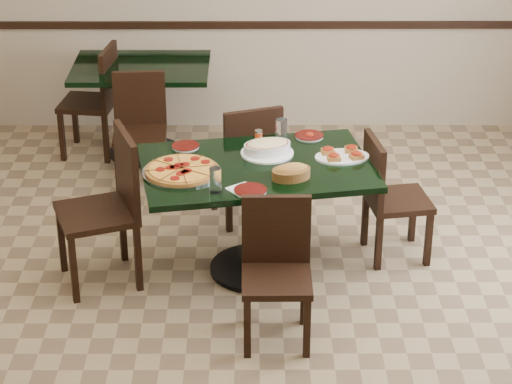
{
  "coord_description": "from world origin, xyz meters",
  "views": [
    {
      "loc": [
        -0.03,
        -5.25,
        3.32
      ],
      "look_at": [
        -0.02,
        0.0,
        0.72
      ],
      "focal_mm": 70.0,
      "sensor_mm": 36.0,
      "label": 1
    }
  ],
  "objects_px": {
    "main_table": "(257,191)",
    "bruschetta_platter": "(342,154)",
    "chair_far": "(248,158)",
    "back_chair_near": "(140,123)",
    "lasagna_casserole": "(267,147)",
    "pepperoni_pizza": "(182,170)",
    "bread_basket": "(291,172)",
    "chair_near": "(276,263)",
    "chair_left": "(110,200)",
    "chair_right": "(387,192)",
    "back_chair_left": "(98,95)",
    "back_table": "(142,93)"
  },
  "relations": [
    {
      "from": "back_table",
      "to": "chair_right",
      "type": "xyz_separation_m",
      "value": [
        1.74,
        -1.66,
        -0.06
      ]
    },
    {
      "from": "bread_basket",
      "to": "bruschetta_platter",
      "type": "bearing_deg",
      "value": 22.28
    },
    {
      "from": "main_table",
      "to": "chair_near",
      "type": "xyz_separation_m",
      "value": [
        0.11,
        -0.7,
        -0.1
      ]
    },
    {
      "from": "chair_right",
      "to": "chair_left",
      "type": "xyz_separation_m",
      "value": [
        -1.74,
        -0.27,
        0.09
      ]
    },
    {
      "from": "main_table",
      "to": "chair_right",
      "type": "bearing_deg",
      "value": 2.21
    },
    {
      "from": "lasagna_casserole",
      "to": "chair_near",
      "type": "bearing_deg",
      "value": -104.62
    },
    {
      "from": "back_chair_near",
      "to": "lasagna_casserole",
      "type": "relative_size",
      "value": 2.43
    },
    {
      "from": "back_table",
      "to": "bread_basket",
      "type": "xyz_separation_m",
      "value": [
        1.1,
        -2.04,
        0.27
      ]
    },
    {
      "from": "main_table",
      "to": "bread_basket",
      "type": "bearing_deg",
      "value": -53.09
    },
    {
      "from": "pepperoni_pizza",
      "to": "bruschetta_platter",
      "type": "relative_size",
      "value": 1.28
    },
    {
      "from": "chair_right",
      "to": "lasagna_casserole",
      "type": "xyz_separation_m",
      "value": [
        -0.78,
        -0.02,
        0.33
      ]
    },
    {
      "from": "main_table",
      "to": "pepperoni_pizza",
      "type": "bearing_deg",
      "value": -176.34
    },
    {
      "from": "chair_far",
      "to": "bruschetta_platter",
      "type": "relative_size",
      "value": 2.37
    },
    {
      "from": "bread_basket",
      "to": "bruschetta_platter",
      "type": "height_order",
      "value": "bread_basket"
    },
    {
      "from": "chair_right",
      "to": "pepperoni_pizza",
      "type": "relative_size",
      "value": 1.76
    },
    {
      "from": "back_chair_left",
      "to": "back_chair_near",
      "type": "bearing_deg",
      "value": 45.56
    },
    {
      "from": "pepperoni_pizza",
      "to": "bread_basket",
      "type": "distance_m",
      "value": 0.66
    },
    {
      "from": "chair_near",
      "to": "chair_left",
      "type": "xyz_separation_m",
      "value": [
        -1.01,
        0.62,
        0.09
      ]
    },
    {
      "from": "lasagna_casserole",
      "to": "bruschetta_platter",
      "type": "distance_m",
      "value": 0.47
    },
    {
      "from": "chair_near",
      "to": "pepperoni_pizza",
      "type": "relative_size",
      "value": 1.75
    },
    {
      "from": "chair_left",
      "to": "bread_basket",
      "type": "distance_m",
      "value": 1.14
    },
    {
      "from": "back_chair_near",
      "to": "back_chair_left",
      "type": "distance_m",
      "value": 0.63
    },
    {
      "from": "back_chair_near",
      "to": "bruschetta_platter",
      "type": "relative_size",
      "value": 2.25
    },
    {
      "from": "back_chair_left",
      "to": "bread_basket",
      "type": "height_order",
      "value": "back_chair_left"
    },
    {
      "from": "chair_near",
      "to": "lasagna_casserole",
      "type": "xyz_separation_m",
      "value": [
        -0.04,
        0.87,
        0.33
      ]
    },
    {
      "from": "bread_basket",
      "to": "lasagna_casserole",
      "type": "bearing_deg",
      "value": 91.98
    },
    {
      "from": "pepperoni_pizza",
      "to": "bread_basket",
      "type": "xyz_separation_m",
      "value": [
        0.66,
        -0.08,
        0.02
      ]
    },
    {
      "from": "back_table",
      "to": "chair_right",
      "type": "distance_m",
      "value": 2.41
    },
    {
      "from": "bread_basket",
      "to": "bruschetta_platter",
      "type": "distance_m",
      "value": 0.44
    },
    {
      "from": "lasagna_casserole",
      "to": "pepperoni_pizza",
      "type": "bearing_deg",
      "value": -169.5
    },
    {
      "from": "chair_near",
      "to": "bread_basket",
      "type": "xyz_separation_m",
      "value": [
        0.1,
        0.51,
        0.33
      ]
    },
    {
      "from": "chair_far",
      "to": "pepperoni_pizza",
      "type": "bearing_deg",
      "value": 43.76
    },
    {
      "from": "lasagna_casserole",
      "to": "bruschetta_platter",
      "type": "height_order",
      "value": "lasagna_casserole"
    },
    {
      "from": "pepperoni_pizza",
      "to": "bruschetta_platter",
      "type": "bearing_deg",
      "value": 12.23
    },
    {
      "from": "chair_near",
      "to": "pepperoni_pizza",
      "type": "xyz_separation_m",
      "value": [
        -0.56,
        0.59,
        0.3
      ]
    },
    {
      "from": "main_table",
      "to": "bread_basket",
      "type": "relative_size",
      "value": 5.5
    },
    {
      "from": "main_table",
      "to": "back_table",
      "type": "relative_size",
      "value": 1.45
    },
    {
      "from": "main_table",
      "to": "bread_basket",
      "type": "height_order",
      "value": "bread_basket"
    },
    {
      "from": "main_table",
      "to": "lasagna_casserole",
      "type": "xyz_separation_m",
      "value": [
        0.07,
        0.16,
        0.23
      ]
    },
    {
      "from": "chair_far",
      "to": "lasagna_casserole",
      "type": "bearing_deg",
      "value": 83.98
    },
    {
      "from": "chair_right",
      "to": "lasagna_casserole",
      "type": "distance_m",
      "value": 0.84
    },
    {
      "from": "pepperoni_pizza",
      "to": "bread_basket",
      "type": "height_order",
      "value": "bread_basket"
    },
    {
      "from": "bruschetta_platter",
      "to": "bread_basket",
      "type": "bearing_deg",
      "value": -146.46
    },
    {
      "from": "back_chair_near",
      "to": "chair_near",
      "type": "bearing_deg",
      "value": -67.53
    },
    {
      "from": "lasagna_casserole",
      "to": "bread_basket",
      "type": "height_order",
      "value": "bread_basket"
    },
    {
      "from": "main_table",
      "to": "chair_far",
      "type": "height_order",
      "value": "chair_far"
    },
    {
      "from": "back_table",
      "to": "bread_basket",
      "type": "relative_size",
      "value": 3.81
    },
    {
      "from": "pepperoni_pizza",
      "to": "lasagna_casserole",
      "type": "distance_m",
      "value": 0.59
    },
    {
      "from": "main_table",
      "to": "bruschetta_platter",
      "type": "height_order",
      "value": "bruschetta_platter"
    },
    {
      "from": "chair_near",
      "to": "pepperoni_pizza",
      "type": "height_order",
      "value": "chair_near"
    }
  ]
}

